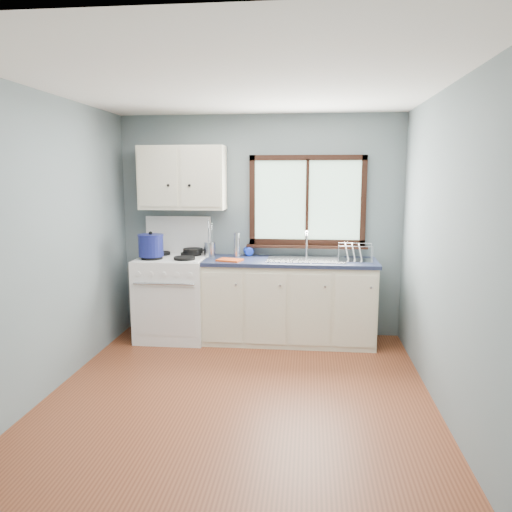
# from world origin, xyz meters

# --- Properties ---
(floor) EXTENTS (3.20, 3.60, 0.02)m
(floor) POSITION_xyz_m (0.00, 0.00, -0.01)
(floor) COLOR brown
(floor) RESTS_ON ground
(ceiling) EXTENTS (3.20, 3.60, 0.02)m
(ceiling) POSITION_xyz_m (0.00, 0.00, 2.51)
(ceiling) COLOR white
(ceiling) RESTS_ON wall_back
(wall_back) EXTENTS (3.20, 0.02, 2.50)m
(wall_back) POSITION_xyz_m (0.00, 1.81, 1.25)
(wall_back) COLOR slate
(wall_back) RESTS_ON ground
(wall_front) EXTENTS (3.20, 0.02, 2.50)m
(wall_front) POSITION_xyz_m (0.00, -1.81, 1.25)
(wall_front) COLOR slate
(wall_front) RESTS_ON ground
(wall_left) EXTENTS (0.02, 3.60, 2.50)m
(wall_left) POSITION_xyz_m (-1.61, 0.00, 1.25)
(wall_left) COLOR slate
(wall_left) RESTS_ON ground
(wall_right) EXTENTS (0.02, 3.60, 2.50)m
(wall_right) POSITION_xyz_m (1.61, 0.00, 1.25)
(wall_right) COLOR slate
(wall_right) RESTS_ON ground
(gas_range) EXTENTS (0.76, 0.69, 1.36)m
(gas_range) POSITION_xyz_m (-0.95, 1.47, 0.49)
(gas_range) COLOR white
(gas_range) RESTS_ON floor
(base_cabinets) EXTENTS (1.85, 0.60, 0.88)m
(base_cabinets) POSITION_xyz_m (0.36, 1.49, 0.41)
(base_cabinets) COLOR beige
(base_cabinets) RESTS_ON floor
(countertop) EXTENTS (1.89, 0.64, 0.04)m
(countertop) POSITION_xyz_m (0.36, 1.49, 0.90)
(countertop) COLOR #171D35
(countertop) RESTS_ON base_cabinets
(sink) EXTENTS (0.84, 0.46, 0.44)m
(sink) POSITION_xyz_m (0.54, 1.49, 0.86)
(sink) COLOR silver
(sink) RESTS_ON countertop
(window) EXTENTS (1.36, 0.10, 1.03)m
(window) POSITION_xyz_m (0.54, 1.77, 1.48)
(window) COLOR #9EC6A8
(window) RESTS_ON wall_back
(upper_cabinets) EXTENTS (0.95, 0.35, 0.70)m
(upper_cabinets) POSITION_xyz_m (-0.85, 1.63, 1.80)
(upper_cabinets) COLOR beige
(upper_cabinets) RESTS_ON wall_back
(skillet) EXTENTS (0.36, 0.30, 0.04)m
(skillet) POSITION_xyz_m (-0.75, 1.63, 0.98)
(skillet) COLOR black
(skillet) RESTS_ON gas_range
(stockpot) EXTENTS (0.30, 0.30, 0.27)m
(stockpot) POSITION_xyz_m (-1.14, 1.32, 1.08)
(stockpot) COLOR navy
(stockpot) RESTS_ON gas_range
(utensil_crock) EXTENTS (0.16, 0.16, 0.42)m
(utensil_crock) POSITION_xyz_m (-0.55, 1.60, 1.01)
(utensil_crock) COLOR silver
(utensil_crock) RESTS_ON countertop
(thermos) EXTENTS (0.08, 0.08, 0.27)m
(thermos) POSITION_xyz_m (-0.24, 1.59, 1.06)
(thermos) COLOR silver
(thermos) RESTS_ON countertop
(soap_bottle) EXTENTS (0.13, 0.13, 0.26)m
(soap_bottle) POSITION_xyz_m (-0.11, 1.66, 1.05)
(soap_bottle) COLOR #1433D0
(soap_bottle) RESTS_ON countertop
(dish_towel) EXTENTS (0.29, 0.25, 0.02)m
(dish_towel) POSITION_xyz_m (-0.28, 1.34, 0.93)
(dish_towel) COLOR #C64316
(dish_towel) RESTS_ON countertop
(dish_rack) EXTENTS (0.39, 0.31, 0.19)m
(dish_rack) POSITION_xyz_m (1.05, 1.47, 0.97)
(dish_rack) COLOR silver
(dish_rack) RESTS_ON countertop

